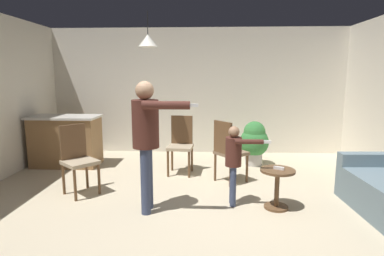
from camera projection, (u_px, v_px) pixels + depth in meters
ground at (190, 212)px, 3.95m from camera, size 7.68×7.68×0.00m
wall_back at (197, 91)px, 6.88m from camera, size 6.40×0.10×2.70m
kitchen_counter at (66, 141)px, 5.94m from camera, size 1.26×0.66×0.95m
side_table_by_couch at (277, 184)px, 4.02m from camera, size 0.44×0.44×0.52m
person_adult at (147, 132)px, 3.83m from camera, size 0.81×0.47×1.63m
person_child at (234, 157)px, 4.08m from camera, size 0.56×0.31×1.06m
dining_chair_by_counter at (181, 142)px, 5.48m from camera, size 0.46×0.46×1.00m
dining_chair_near_wall at (78, 157)px, 4.52m from camera, size 0.59×0.59×1.00m
dining_chair_centre_back at (228, 149)px, 4.97m from camera, size 0.59×0.59×1.00m
potted_plant_corner at (254, 141)px, 5.97m from camera, size 0.55×0.55×0.84m
spare_remote_on_table at (279, 168)px, 3.98m from camera, size 0.13×0.10×0.04m
ceiling_light_pendant at (148, 40)px, 5.04m from camera, size 0.32×0.32×0.55m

